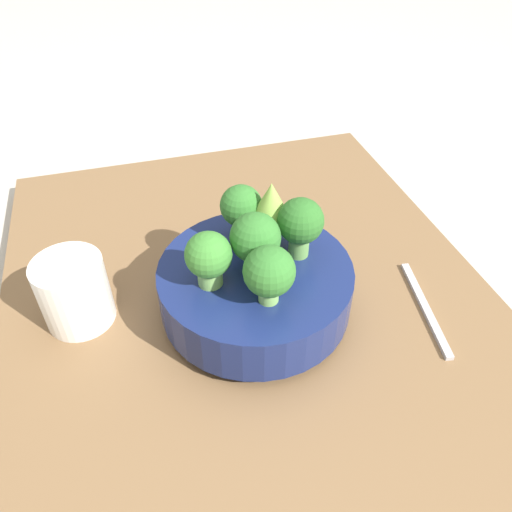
{
  "coord_description": "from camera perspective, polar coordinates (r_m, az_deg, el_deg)",
  "views": [
    {
      "loc": [
        -0.45,
        0.12,
        0.52
      ],
      "look_at": [
        -0.02,
        -0.0,
        0.13
      ],
      "focal_mm": 35.0,
      "sensor_mm": 36.0,
      "label": 1
    }
  ],
  "objects": [
    {
      "name": "fork",
      "position": [
        0.7,
        18.76,
        -5.6
      ],
      "size": [
        0.17,
        0.04,
        0.01
      ],
      "color": "#B2B2B7",
      "rests_on": "table"
    },
    {
      "name": "broccoli_floret_back",
      "position": [
        0.56,
        -5.44,
        -0.13
      ],
      "size": [
        0.05,
        0.05,
        0.07
      ],
      "color": "#7AB256",
      "rests_on": "bowl"
    },
    {
      "name": "broccoli_floret_left",
      "position": [
        0.54,
        1.58,
        -1.89
      ],
      "size": [
        0.06,
        0.06,
        0.07
      ],
      "color": "#7AB256",
      "rests_on": "bowl"
    },
    {
      "name": "broccoli_floret_right",
      "position": [
        0.63,
        -1.68,
        5.6
      ],
      "size": [
        0.05,
        0.05,
        0.08
      ],
      "color": "#609347",
      "rests_on": "bowl"
    },
    {
      "name": "broccoli_floret_front",
      "position": [
        0.6,
        5.09,
        3.74
      ],
      "size": [
        0.06,
        0.06,
        0.08
      ],
      "color": "#609347",
      "rests_on": "bowl"
    },
    {
      "name": "bowl",
      "position": [
        0.63,
        0.0,
        -3.63
      ],
      "size": [
        0.24,
        0.24,
        0.08
      ],
      "color": "navy",
      "rests_on": "table"
    },
    {
      "name": "ground_plane",
      "position": [
        0.7,
        -0.44,
        -7.28
      ],
      "size": [
        6.0,
        6.0,
        0.0
      ],
      "primitive_type": "plane",
      "color": "#ADA89E"
    },
    {
      "name": "broccoli_floret_center",
      "position": [
        0.58,
        0.0,
        1.95
      ],
      "size": [
        0.06,
        0.06,
        0.08
      ],
      "color": "#6BA34C",
      "rests_on": "bowl"
    },
    {
      "name": "romanesco_piece_near",
      "position": [
        0.61,
        1.73,
        5.71
      ],
      "size": [
        0.06,
        0.06,
        0.09
      ],
      "color": "#7AB256",
      "rests_on": "bowl"
    },
    {
      "name": "table",
      "position": [
        0.68,
        -0.45,
        -6.33
      ],
      "size": [
        0.83,
        0.66,
        0.03
      ],
      "color": "brown",
      "rests_on": "ground_plane"
    },
    {
      "name": "cup",
      "position": [
        0.66,
        -20.07,
        -3.87
      ],
      "size": [
        0.09,
        0.09,
        0.09
      ],
      "color": "silver",
      "rests_on": "table"
    }
  ]
}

